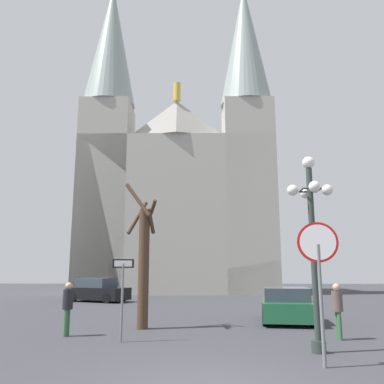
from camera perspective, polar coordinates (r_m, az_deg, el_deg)
cathedral at (r=40.39m, az=-1.98°, el=0.63°), size 18.46×12.11×31.88m
stop_sign at (r=9.49m, az=17.34°, el=-9.31°), size 0.89×0.13×3.07m
one_way_arrow_sign at (r=12.40m, az=-9.71°, el=-13.25°), size 0.62×0.15×2.34m
street_lamp at (r=11.15m, az=16.50°, el=-5.39°), size 1.21×1.21×5.05m
bare_tree at (r=15.03m, az=-6.81°, el=-9.51°), size 1.20×1.41×5.18m
parked_car_near_green at (r=17.32m, az=13.06°, el=-15.23°), size 2.40×4.26×1.35m
parked_car_far_black at (r=28.65m, az=-13.08°, el=-13.31°), size 4.51×3.37×1.55m
pedestrian_walking at (r=13.39m, az=19.70°, el=-14.75°), size 0.32×0.32×1.63m
pedestrian_standing at (r=13.89m, az=-17.00°, el=-14.71°), size 0.32×0.32×1.64m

